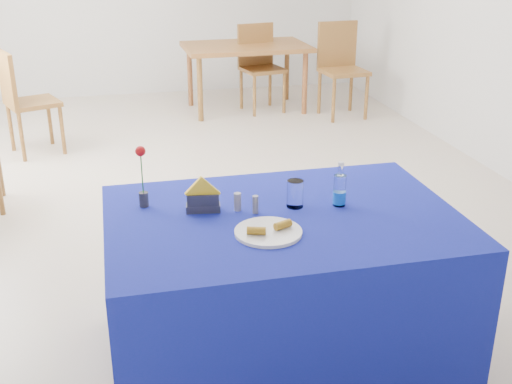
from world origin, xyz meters
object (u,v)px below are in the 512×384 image
oak_table (246,51)px  chair_win_b (22,96)px  blue_table (282,287)px  chair_bg_right (341,62)px  water_bottle (340,191)px  chair_bg_left (259,61)px  plate (268,232)px

oak_table → chair_win_b: 2.59m
blue_table → chair_bg_right: 4.57m
blue_table → water_bottle: bearing=9.4°
chair_bg_left → plate: bearing=-114.4°
chair_win_b → chair_bg_left: bearing=-87.1°
oak_table → chair_win_b: (-2.34, -1.12, -0.12)m
plate → blue_table: size_ratio=0.18×
chair_bg_left → chair_bg_right: 0.94m
plate → chair_bg_right: chair_bg_right is taller
chair_win_b → chair_bg_right: bearing=-99.6°
plate → chair_bg_left: bearing=77.1°
chair_bg_left → chair_bg_right: size_ratio=0.95×
chair_bg_right → chair_win_b: 3.39m
water_bottle → oak_table: 4.62m
chair_bg_right → chair_bg_left: bearing=147.6°
chair_win_b → oak_table: bearing=-85.4°
blue_table → plate: bearing=-123.1°
blue_table → oak_table: blue_table is taller
oak_table → chair_bg_right: chair_bg_right is taller
plate → chair_bg_left: chair_bg_left is taller
chair_bg_left → chair_win_b: chair_bg_left is taller
chair_bg_left → water_bottle: bearing=-110.2°
blue_table → water_bottle: water_bottle is taller
blue_table → chair_bg_right: chair_bg_right is taller
water_bottle → oak_table: water_bottle is taller
plate → chair_win_b: 3.95m
blue_table → chair_win_b: bearing=113.2°
blue_table → chair_bg_right: (1.82, 4.19, 0.21)m
plate → oak_table: bearing=78.9°
plate → blue_table: (0.11, 0.17, -0.39)m
water_bottle → chair_win_b: (-1.79, 3.47, -0.27)m
plate → oak_table: plate is taller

